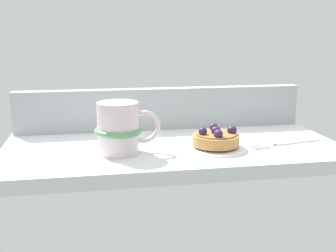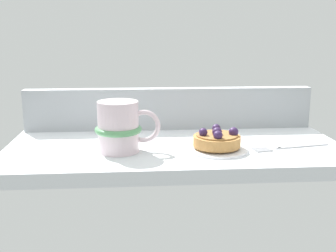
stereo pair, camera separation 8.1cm
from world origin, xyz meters
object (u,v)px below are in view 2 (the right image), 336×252
raspberry_tart (217,139)px  coffee_mug (120,127)px  dessert_fork (291,146)px  dessert_plate (217,148)px

raspberry_tart → coffee_mug: size_ratio=0.73×
raspberry_tart → dessert_fork: raspberry_tart is taller
raspberry_tart → coffee_mug: coffee_mug is taller
dessert_plate → coffee_mug: (-18.85, 0.60, 4.48)cm
raspberry_tart → dessert_fork: bearing=1.8°
dessert_plate → raspberry_tart: raspberry_tart is taller
raspberry_tart → coffee_mug: 19.09cm
raspberry_tart → dessert_fork: 15.20cm
dessert_plate → raspberry_tart: bearing=-19.0°
coffee_mug → dessert_fork: (33.96, -0.15, -4.57)cm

